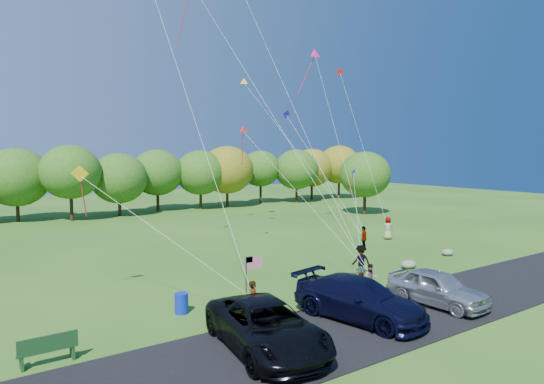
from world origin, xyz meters
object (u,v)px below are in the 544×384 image
at_px(minivan_silver, 437,288).
at_px(minivan_navy, 359,299).
at_px(flyer_e, 388,228).
at_px(flyer_a, 254,301).
at_px(minivan_dark, 266,326).
at_px(flyer_c, 361,260).
at_px(flyer_b, 371,278).
at_px(park_bench, 48,349).
at_px(trash_barrel, 181,303).
at_px(flyer_d, 364,238).

bearing_deg(minivan_silver, minivan_navy, 168.16).
bearing_deg(flyer_e, flyer_a, 58.69).
height_order(minivan_dark, flyer_c, minivan_dark).
relative_size(flyer_b, park_bench, 0.78).
height_order(minivan_dark, flyer_a, minivan_dark).
relative_size(minivan_silver, flyer_b, 3.22).
height_order(flyer_b, park_bench, flyer_b).
height_order(flyer_c, trash_barrel, flyer_c).
bearing_deg(minivan_silver, trash_barrel, 147.48).
distance_m(minivan_silver, flyer_c, 6.36).
height_order(minivan_silver, flyer_c, flyer_c).
height_order(flyer_a, park_bench, flyer_a).
relative_size(minivan_dark, trash_barrel, 6.82).
xyz_separation_m(minivan_silver, flyer_b, (-1.03, 3.40, -0.14)).
relative_size(minivan_dark, minivan_silver, 1.30).
bearing_deg(minivan_navy, minivan_silver, -20.63).
bearing_deg(minivan_dark, minivan_silver, 7.12).
bearing_deg(flyer_b, flyer_a, -150.03).
distance_m(minivan_dark, flyer_d, 19.96).
distance_m(flyer_d, flyer_e, 5.33).
relative_size(flyer_a, trash_barrel, 1.90).
bearing_deg(flyer_e, park_bench, 50.83).
xyz_separation_m(minivan_dark, flyer_b, (8.81, 3.05, -0.19)).
height_order(minivan_dark, trash_barrel, minivan_dark).
bearing_deg(flyer_a, park_bench, 123.18).
bearing_deg(flyer_a, minivan_silver, -76.10).
distance_m(minivan_navy, park_bench, 12.65).
distance_m(minivan_silver, trash_barrel, 12.33).
height_order(park_bench, trash_barrel, park_bench).
bearing_deg(flyer_d, flyer_a, 1.54).
height_order(minivan_navy, minivan_silver, minivan_navy).
bearing_deg(park_bench, minivan_silver, -13.23).
bearing_deg(flyer_a, trash_barrel, 74.97).
xyz_separation_m(flyer_b, flyer_d, (7.74, 8.10, 0.14)).
bearing_deg(trash_barrel, flyer_d, 17.13).
relative_size(flyer_c, flyer_e, 0.96).
distance_m(flyer_c, flyer_e, 12.79).
xyz_separation_m(minivan_navy, minivan_silver, (4.56, -0.74, -0.06)).
xyz_separation_m(flyer_a, trash_barrel, (-2.23, 2.74, -0.43)).
height_order(minivan_silver, park_bench, minivan_silver).
height_order(flyer_d, trash_barrel, flyer_d).
distance_m(minivan_dark, minivan_navy, 5.29).
relative_size(minivan_dark, flyer_a, 3.60).
distance_m(minivan_navy, minivan_silver, 4.62).
relative_size(minivan_navy, minivan_silver, 1.25).
distance_m(park_bench, trash_barrel, 6.59).
bearing_deg(flyer_e, minivan_dark, 63.47).
distance_m(minivan_silver, park_bench, 17.25).
distance_m(minivan_silver, flyer_b, 3.55).
bearing_deg(flyer_a, minivan_dark, -168.66).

